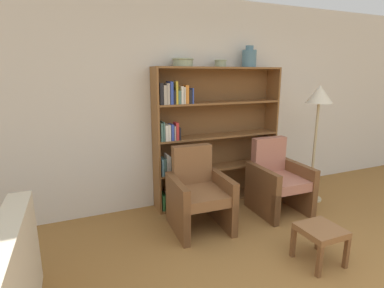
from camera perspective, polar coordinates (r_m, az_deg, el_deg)
wall_back at (r=4.27m, az=3.86°, el=7.72°), size 12.00×0.06×2.75m
bookshelf at (r=4.11m, az=2.76°, el=0.84°), size 1.80×0.30×1.87m
bowl_cream at (r=3.86m, az=-1.76°, el=15.37°), size 0.27×0.27×0.10m
bowl_brass at (r=4.09m, az=5.45°, el=15.14°), size 0.17×0.17×0.09m
vase_tall at (r=4.32m, az=10.83°, el=15.81°), size 0.19×0.19×0.28m
armchair_leather at (r=3.55m, az=1.24°, el=-9.46°), size 0.67×0.71×0.95m
armchair_cushioned at (r=4.12m, az=15.97°, el=-6.68°), size 0.66×0.70×0.95m
floor_lamp at (r=4.45m, az=23.00°, el=7.12°), size 0.35×0.35×1.64m
footstool at (r=3.21m, az=23.28°, el=-15.42°), size 0.38×0.38×0.37m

